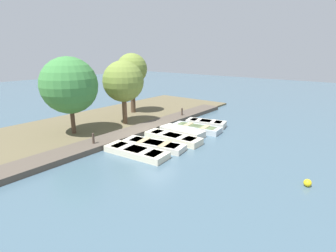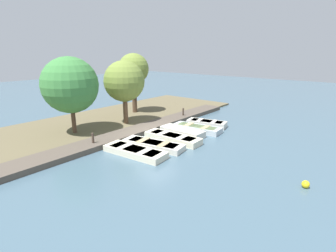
% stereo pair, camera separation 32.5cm
% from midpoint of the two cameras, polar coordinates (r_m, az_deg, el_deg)
% --- Properties ---
extents(ground_plane, '(80.00, 80.00, 0.00)m').
position_cam_midpoint_polar(ground_plane, '(16.49, -3.45, -2.16)').
color(ground_plane, '#425B6B').
extents(shore_bank, '(8.00, 24.00, 0.14)m').
position_cam_midpoint_polar(shore_bank, '(20.02, -14.22, 0.87)').
color(shore_bank, brown).
rests_on(shore_bank, ground_plane).
extents(dock_walkway, '(1.53, 18.74, 0.29)m').
position_cam_midpoint_polar(dock_walkway, '(17.30, -6.69, -0.86)').
color(dock_walkway, '#51473D').
rests_on(dock_walkway, ground_plane).
extents(rowboat_0, '(3.56, 1.50, 0.35)m').
position_cam_midpoint_polar(rowboat_0, '(13.58, -7.63, -5.55)').
color(rowboat_0, beige).
rests_on(rowboat_0, ground_plane).
extents(rowboat_1, '(3.66, 1.68, 0.34)m').
position_cam_midpoint_polar(rowboat_1, '(14.48, -3.72, -4.09)').
color(rowboat_1, beige).
rests_on(rowboat_1, ground_plane).
extents(rowboat_2, '(3.59, 1.19, 0.40)m').
position_cam_midpoint_polar(rowboat_2, '(15.50, 0.47, -2.57)').
color(rowboat_2, beige).
rests_on(rowboat_2, ground_plane).
extents(rowboat_3, '(2.95, 1.12, 0.43)m').
position_cam_midpoint_polar(rowboat_3, '(16.65, 2.53, -1.20)').
color(rowboat_3, beige).
rests_on(rowboat_3, ground_plane).
extents(rowboat_4, '(3.34, 1.43, 0.38)m').
position_cam_midpoint_polar(rowboat_4, '(17.51, 5.67, -0.47)').
color(rowboat_4, '#B2BCC1').
rests_on(rowboat_4, ground_plane).
extents(rowboat_5, '(2.88, 1.61, 0.43)m').
position_cam_midpoint_polar(rowboat_5, '(18.72, 7.76, 0.62)').
color(rowboat_5, beige).
rests_on(rowboat_5, ground_plane).
extents(mooring_post_near, '(0.13, 0.13, 0.89)m').
position_cam_midpoint_polar(mooring_post_near, '(14.83, -16.53, -3.09)').
color(mooring_post_near, '#47382D').
rests_on(mooring_post_near, ground_plane).
extents(mooring_post_far, '(0.13, 0.13, 0.89)m').
position_cam_midpoint_polar(mooring_post_far, '(20.50, 2.60, 2.79)').
color(mooring_post_far, '#47382D').
rests_on(mooring_post_far, ground_plane).
extents(buoy, '(0.30, 0.30, 0.30)m').
position_cam_midpoint_polar(buoy, '(11.79, 27.39, -10.94)').
color(buoy, yellow).
rests_on(buoy, ground_plane).
extents(park_tree_far_left, '(3.41, 3.41, 4.85)m').
position_cam_midpoint_polar(park_tree_far_left, '(17.02, -21.22, 8.22)').
color(park_tree_far_left, '#4C3828').
rests_on(park_tree_far_left, ground_plane).
extents(park_tree_left, '(2.82, 2.82, 4.54)m').
position_cam_midpoint_polar(park_tree_left, '(18.48, -10.22, 9.48)').
color(park_tree_left, brown).
rests_on(park_tree_left, ground_plane).
extents(park_tree_center, '(2.48, 2.48, 4.99)m').
position_cam_midpoint_polar(park_tree_center, '(21.90, -8.31, 12.04)').
color(park_tree_center, '#4C3828').
rests_on(park_tree_center, ground_plane).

